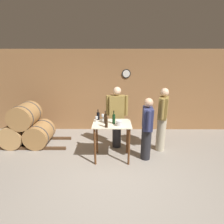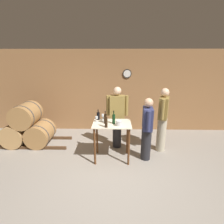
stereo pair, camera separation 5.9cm
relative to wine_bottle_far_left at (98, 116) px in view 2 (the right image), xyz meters
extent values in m
plane|color=gray|center=(0.41, -1.14, -1.05)|extent=(14.00, 14.00, 0.00)
cube|color=#996B42|center=(0.41, 1.65, 0.30)|extent=(8.40, 0.05, 2.70)
cylinder|color=black|center=(0.80, 1.61, 0.90)|extent=(0.28, 0.03, 0.28)
cylinder|color=white|center=(0.80, 1.59, 0.90)|extent=(0.23, 0.01, 0.23)
cube|color=#4C331E|center=(-2.09, 0.17, -1.01)|extent=(2.31, 0.06, 0.08)
cube|color=#4C331E|center=(-2.09, 0.80, -1.01)|extent=(2.31, 0.06, 0.08)
cylinder|color=tan|center=(-2.43, 0.48, -0.72)|extent=(0.66, 0.79, 0.66)
cylinder|color=#38383D|center=(-2.43, 0.25, -0.72)|extent=(0.68, 0.03, 0.68)
cylinder|color=#38383D|center=(-2.43, 0.72, -0.72)|extent=(0.68, 0.03, 0.68)
cylinder|color=#9E7242|center=(-1.74, 0.48, -0.72)|extent=(0.66, 0.79, 0.66)
cylinder|color=#38383D|center=(-1.74, 0.25, -0.72)|extent=(0.68, 0.03, 0.68)
cylinder|color=#38383D|center=(-1.74, 0.72, -0.72)|extent=(0.68, 0.03, 0.68)
cylinder|color=#9E7242|center=(-2.09, 0.48, -0.16)|extent=(0.66, 0.79, 0.66)
cylinder|color=#38383D|center=(-2.09, 0.25, -0.16)|extent=(0.68, 0.03, 0.68)
cylinder|color=#38383D|center=(-2.09, 0.72, -0.16)|extent=(0.68, 0.03, 0.68)
cube|color=beige|center=(0.35, -0.26, -0.11)|extent=(0.91, 0.64, 0.02)
cylinder|color=#593319|center=(-0.05, -0.52, -0.58)|extent=(0.05, 0.05, 0.93)
cylinder|color=#593319|center=(0.74, -0.52, -0.58)|extent=(0.05, 0.05, 0.93)
cylinder|color=#593319|center=(-0.05, 0.00, -0.58)|extent=(0.05, 0.05, 0.93)
cylinder|color=#593319|center=(0.74, 0.00, -0.58)|extent=(0.05, 0.05, 0.93)
cylinder|color=black|center=(0.00, 0.00, -0.01)|extent=(0.08, 0.08, 0.19)
cylinder|color=black|center=(0.00, 0.00, 0.13)|extent=(0.02, 0.02, 0.08)
cylinder|color=black|center=(0.00, 0.00, 0.15)|extent=(0.03, 0.03, 0.02)
cylinder|color=black|center=(0.19, -0.25, 0.01)|extent=(0.07, 0.07, 0.22)
cylinder|color=black|center=(0.19, -0.25, 0.16)|extent=(0.02, 0.02, 0.08)
cylinder|color=black|center=(0.19, -0.25, 0.19)|extent=(0.03, 0.03, 0.02)
cylinder|color=black|center=(0.22, -0.50, 0.01)|extent=(0.07, 0.07, 0.23)
cylinder|color=black|center=(0.22, -0.50, 0.16)|extent=(0.02, 0.02, 0.07)
cylinder|color=black|center=(0.22, -0.50, 0.19)|extent=(0.03, 0.03, 0.02)
cylinder|color=black|center=(0.39, -0.27, 0.01)|extent=(0.07, 0.07, 0.22)
cylinder|color=black|center=(0.39, -0.27, 0.17)|extent=(0.02, 0.02, 0.09)
cylinder|color=black|center=(0.39, -0.27, 0.21)|extent=(0.03, 0.03, 0.02)
cylinder|color=silver|center=(-0.03, -0.14, -0.10)|extent=(0.06, 0.06, 0.00)
cylinder|color=silver|center=(-0.03, -0.14, -0.06)|extent=(0.01, 0.01, 0.07)
cylinder|color=silver|center=(-0.03, -0.14, 0.00)|extent=(0.06, 0.06, 0.06)
cylinder|color=silver|center=(0.12, -0.02, -0.10)|extent=(0.06, 0.06, 0.00)
cylinder|color=silver|center=(0.12, -0.02, -0.06)|extent=(0.01, 0.01, 0.08)
cylinder|color=silver|center=(0.12, -0.02, 0.02)|extent=(0.07, 0.07, 0.06)
cylinder|color=silver|center=(0.15, -0.15, -0.10)|extent=(0.06, 0.06, 0.00)
cylinder|color=silver|center=(0.15, -0.15, -0.06)|extent=(0.01, 0.01, 0.07)
cylinder|color=silver|center=(0.15, -0.15, 0.01)|extent=(0.07, 0.07, 0.07)
cylinder|color=silver|center=(0.51, -0.40, -0.04)|extent=(0.14, 0.14, 0.12)
cylinder|color=#232328|center=(0.48, 0.37, -0.61)|extent=(0.24, 0.24, 0.88)
cube|color=olive|center=(0.48, 0.37, 0.14)|extent=(0.40, 0.22, 0.61)
sphere|color=beige|center=(0.48, 0.37, 0.56)|extent=(0.21, 0.21, 0.21)
cylinder|color=olive|center=(0.73, 0.37, 0.17)|extent=(0.09, 0.09, 0.54)
cylinder|color=olive|center=(0.23, 0.37, 0.17)|extent=(0.09, 0.09, 0.54)
cylinder|color=#232328|center=(1.19, -0.25, -0.65)|extent=(0.24, 0.24, 0.81)
cube|color=navy|center=(1.19, -0.25, 0.02)|extent=(0.25, 0.42, 0.53)
sphere|color=tan|center=(1.19, -0.25, 0.41)|extent=(0.21, 0.21, 0.21)
cylinder|color=navy|center=(1.21, 0.00, 0.05)|extent=(0.09, 0.09, 0.47)
cylinder|color=navy|center=(1.17, -0.50, 0.05)|extent=(0.09, 0.09, 0.47)
cylinder|color=#B7AD93|center=(1.66, 0.19, -0.58)|extent=(0.24, 0.24, 0.93)
cube|color=olive|center=(1.66, 0.19, 0.16)|extent=(0.34, 0.45, 0.56)
sphere|color=beige|center=(1.66, 0.19, 0.56)|extent=(0.21, 0.21, 0.21)
cylinder|color=olive|center=(1.75, 0.42, 0.19)|extent=(0.09, 0.09, 0.50)
cylinder|color=olive|center=(1.58, -0.05, 0.19)|extent=(0.09, 0.09, 0.50)
camera|label=1|loc=(0.37, -4.13, 1.40)|focal=28.00mm
camera|label=2|loc=(0.43, -4.13, 1.40)|focal=28.00mm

